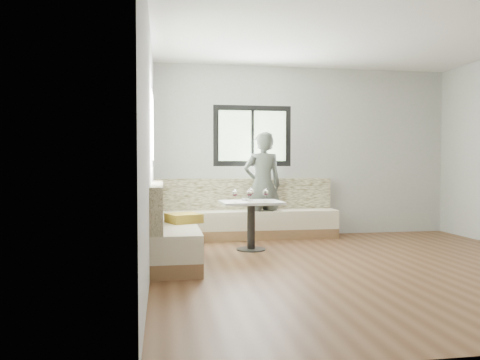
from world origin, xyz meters
The scene contains 9 objects.
room centered at (-0.08, 0.08, 1.41)m, with size 5.01×5.01×2.81m.
banquette centered at (-1.59, 1.63, 0.33)m, with size 2.90×2.80×0.95m.
table centered at (-1.16, 1.24, 0.51)m, with size 0.84×0.66×0.68m.
person centered at (-0.80, 2.16, 0.85)m, with size 0.62×0.41×1.70m, color #4C524B.
olive_ramekin centered at (-1.23, 1.31, 0.70)m, with size 0.09×0.09×0.04m.
wine_glass_a centered at (-1.42, 1.06, 0.80)m, with size 0.08×0.08×0.17m.
wine_glass_b centered at (-1.22, 1.06, 0.80)m, with size 0.08×0.08×0.17m.
wine_glass_c centered at (-0.98, 1.14, 0.80)m, with size 0.08×0.08×0.17m.
wine_glass_d centered at (-1.14, 1.34, 0.80)m, with size 0.08×0.08×0.17m.
Camera 1 is at (-2.37, -5.07, 1.19)m, focal length 35.00 mm.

